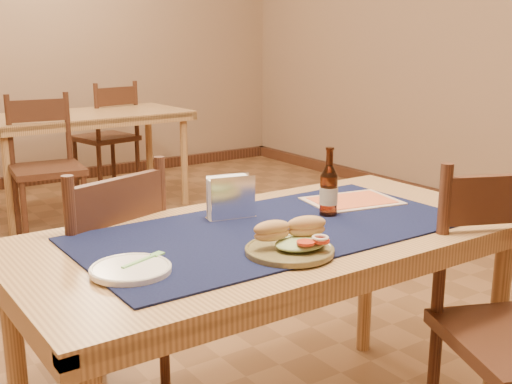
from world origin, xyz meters
TOP-DOWN VIEW (x-y plane):
  - room at (0.00, 0.00)m, footprint 6.04×7.04m
  - main_table at (0.00, -0.80)m, footprint 1.60×0.80m
  - placemat at (0.00, -0.80)m, footprint 1.20×0.60m
  - baseboard at (0.00, 0.00)m, footprint 6.00×7.00m
  - back_table at (0.57, 2.38)m, footprint 1.54×0.80m
  - chair_main_far at (-0.40, -0.30)m, footprint 0.54×0.54m
  - chair_back_near at (0.10, 1.87)m, footprint 0.49×0.49m
  - chair_back_far at (0.91, 2.81)m, footprint 0.51×0.51m
  - sandwich_plate at (-0.09, -1.01)m, footprint 0.24×0.24m
  - side_plate at (-0.52, -0.89)m, footprint 0.20×0.20m
  - fork at (-0.46, -0.86)m, footprint 0.14×0.06m
  - beer_bottle at (0.23, -0.78)m, footprint 0.06×0.06m
  - napkin_holder at (-0.05, -0.63)m, footprint 0.17×0.09m
  - menu_card at (0.42, -0.70)m, footprint 0.35×0.28m

SIDE VIEW (x-z plane):
  - baseboard at x=0.00m, z-range 0.00..0.10m
  - chair_main_far at x=-0.40m, z-range 0.02..0.95m
  - chair_back_far at x=0.91m, z-range 0.02..0.97m
  - chair_back_near at x=0.10m, z-range 0.02..0.97m
  - main_table at x=0.00m, z-range 0.29..1.04m
  - back_table at x=0.57m, z-range 0.29..1.04m
  - placemat at x=0.00m, z-range 0.75..0.76m
  - menu_card at x=0.42m, z-range 0.76..0.76m
  - side_plate at x=-0.52m, z-range 0.76..0.77m
  - fork at x=-0.46m, z-range 0.77..0.77m
  - sandwich_plate at x=-0.09m, z-range 0.73..0.83m
  - napkin_holder at x=-0.05m, z-range 0.75..0.89m
  - beer_bottle at x=0.23m, z-range 0.73..0.95m
  - room at x=0.00m, z-range -0.02..2.82m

